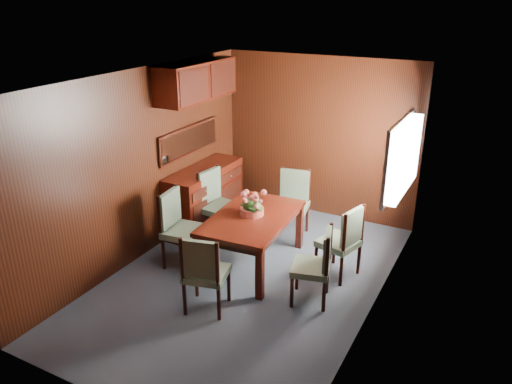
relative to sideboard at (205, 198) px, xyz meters
The scene contains 11 objects.
ground 1.66m from the sideboard, 38.66° to the right, with size 4.50×4.50×0.00m, color #39424E.
room_shell 1.78m from the sideboard, 30.23° to the right, with size 3.06×4.52×2.41m.
sideboard is the anchor object (origin of this frame).
dining_table 1.33m from the sideboard, 30.12° to the right, with size 1.00×1.51×0.68m.
chair_left_near 1.11m from the sideboard, 73.42° to the right, with size 0.50×0.52×0.99m.
chair_left_far 0.42m from the sideboard, 33.99° to the right, with size 0.51×0.52×1.00m.
chair_right_near 2.39m from the sideboard, 25.79° to the right, with size 0.50×0.51×0.89m.
chair_right_far 2.28m from the sideboard, 10.28° to the right, with size 0.52×0.54×0.93m.
chair_head 2.14m from the sideboard, 56.82° to the right, with size 0.53×0.51×0.93m.
chair_foot 1.29m from the sideboard, 17.32° to the left, with size 0.52×0.50×0.95m.
flower_centerpiece 1.34m from the sideboard, 29.37° to the right, with size 0.32×0.32×0.32m.
Camera 1 is at (2.53, -4.55, 3.25)m, focal length 35.00 mm.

